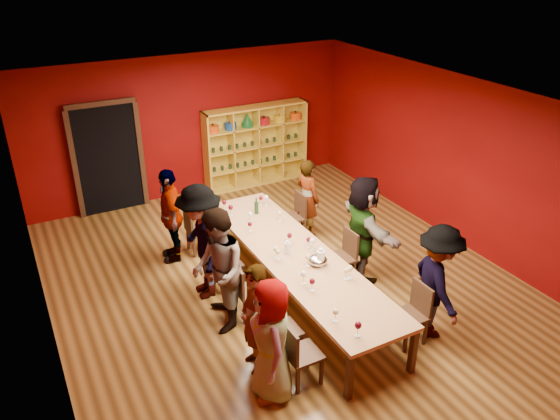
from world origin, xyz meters
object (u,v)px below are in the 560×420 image
object	(u,v)px
chair_person_right_4	(295,214)
spittoon_bowl	(318,260)
person_left_0	(272,341)
person_right_2	(363,228)
chair_person_left_0	(298,352)
person_right_0	(437,282)
chair_person_left_3	(223,261)
chair_person_left_2	(245,288)
chair_person_left_1	(278,328)
person_left_4	(171,215)
person_left_1	(254,319)
chair_person_left_4	(195,227)
wine_bottle	(256,208)
person_right_4	(307,198)
chair_person_right_2	(344,254)
chair_person_right_0	(414,310)
person_left_2	(218,271)
person_left_3	(201,242)
tasting_table	(296,257)
shelving_unit	(255,141)

from	to	relation	value
chair_person_right_4	spittoon_bowl	world-z (taller)	spittoon_bowl
person_left_0	person_right_2	distance (m)	3.01
chair_person_left_0	person_right_0	distance (m)	2.20
chair_person_left_0	chair_person_left_3	bearing A→B (deg)	90.00
chair_person_left_2	chair_person_left_1	bearing A→B (deg)	-90.00
chair_person_left_0	person_left_4	distance (m)	3.69
person_left_1	person_right_2	bearing A→B (deg)	118.40
person_left_4	person_right_0	distance (m)	4.49
chair_person_left_4	wine_bottle	world-z (taller)	wine_bottle
person_right_4	wine_bottle	bearing A→B (deg)	85.39
person_left_1	chair_person_right_2	world-z (taller)	person_left_1
chair_person_left_0	chair_person_right_2	distance (m)	2.47
chair_person_left_2	chair_person_right_0	size ratio (longest dim) A/B	1.00
person_right_2	person_right_4	size ratio (longest dim) A/B	1.18
chair_person_left_0	chair_person_right_2	xyz separation A→B (m)	(1.82, 1.67, 0.00)
chair_person_right_0	chair_person_right_2	xyz separation A→B (m)	(0.00, 1.69, 0.00)
person_left_2	chair_person_left_2	bearing A→B (deg)	104.05
person_left_3	person_left_4	size ratio (longest dim) A/B	1.11
chair_person_left_2	tasting_table	bearing A→B (deg)	6.65
wine_bottle	person_left_1	bearing A→B (deg)	-116.36
chair_person_left_4	person_right_0	xyz separation A→B (m)	(2.17, -3.67, 0.35)
chair_person_left_3	chair_person_right_0	distance (m)	3.02
chair_person_right_4	chair_person_right_0	bearing A→B (deg)	-90.00
person_right_4	person_left_2	bearing A→B (deg)	114.94
person_left_0	person_left_1	size ratio (longest dim) A/B	1.06
chair_person_left_1	chair_person_right_0	size ratio (longest dim) A/B	1.00
person_left_3	spittoon_bowl	bearing A→B (deg)	55.86
chair_person_left_3	chair_person_right_4	bearing A→B (deg)	26.17
shelving_unit	chair_person_right_2	bearing A→B (deg)	-96.46
person_left_2	spittoon_bowl	bearing A→B (deg)	93.24
chair_person_left_4	chair_person_right_0	world-z (taller)	same
chair_person_left_1	chair_person_right_4	size ratio (longest dim) A/B	1.00
person_left_0	chair_person_left_3	xyz separation A→B (m)	(0.36, 2.38, -0.32)
chair_person_left_1	chair_person_right_0	bearing A→B (deg)	-16.55
chair_person_right_0	person_right_4	distance (m)	3.32
chair_person_left_0	person_left_1	size ratio (longest dim) A/B	0.58
person_left_4	person_right_2	size ratio (longest dim) A/B	0.94
person_left_1	chair_person_right_2	bearing A→B (deg)	121.64
chair_person_right_0	person_right_2	xyz separation A→B (m)	(0.33, 1.69, 0.39)
spittoon_bowl	person_right_0	bearing A→B (deg)	-49.23
chair_person_left_1	chair_person_right_4	world-z (taller)	same
tasting_table	person_left_1	world-z (taller)	person_left_1
person_left_0	chair_person_left_2	xyz separation A→B (m)	(0.36, 1.54, -0.32)
person_left_4	wine_bottle	distance (m)	1.47
shelving_unit	person_right_0	bearing A→B (deg)	-91.30
chair_person_left_4	spittoon_bowl	world-z (taller)	spittoon_bowl
person_right_4	chair_person_left_2	bearing A→B (deg)	119.77
chair_person_left_4	person_right_4	bearing A→B (deg)	-10.09
chair_person_right_4	person_right_4	size ratio (longest dim) A/B	0.59
chair_person_left_4	person_left_4	distance (m)	0.53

